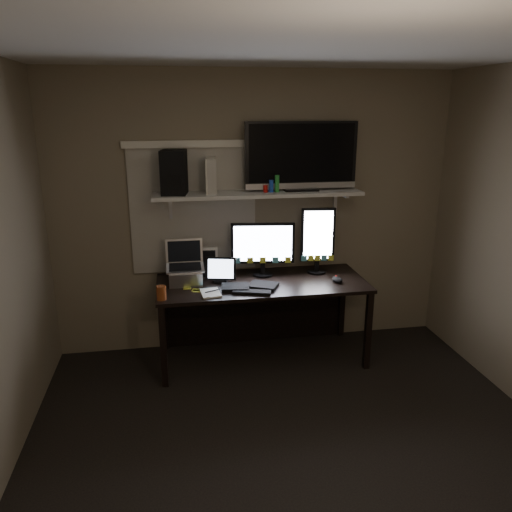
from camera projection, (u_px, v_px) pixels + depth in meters
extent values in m
plane|color=black|center=(302.00, 464.00, 3.18)|extent=(3.60, 3.60, 0.00)
plane|color=silver|center=(315.00, 40.00, 2.46)|extent=(3.60, 3.60, 0.00)
plane|color=#746753|center=(255.00, 214.00, 4.52)|extent=(3.60, 0.00, 3.60)
cube|color=#BAB6A7|center=(194.00, 211.00, 4.40)|extent=(1.10, 0.02, 1.10)
cube|color=black|center=(262.00, 283.00, 4.32)|extent=(1.80, 0.75, 0.03)
cube|color=black|center=(255.00, 307.00, 4.76)|extent=(1.80, 0.02, 0.70)
cube|color=black|center=(163.00, 347.00, 3.97)|extent=(0.05, 0.05, 0.70)
cube|color=black|center=(368.00, 331.00, 4.25)|extent=(0.05, 0.05, 0.70)
cube|color=black|center=(164.00, 314.00, 4.60)|extent=(0.05, 0.05, 0.70)
cube|color=black|center=(342.00, 302.00, 4.88)|extent=(0.05, 0.05, 0.70)
cube|color=beige|center=(258.00, 194.00, 4.29)|extent=(1.80, 0.35, 0.03)
cube|color=black|center=(263.00, 249.00, 4.41)|extent=(0.56, 0.13, 0.49)
cube|color=black|center=(318.00, 240.00, 4.47)|extent=(0.31, 0.09, 0.61)
cube|color=black|center=(249.00, 287.00, 4.16)|extent=(0.51, 0.31, 0.03)
ellipsoid|color=black|center=(337.00, 280.00, 4.30)|extent=(0.09, 0.13, 0.04)
cube|color=white|center=(211.00, 293.00, 4.04)|extent=(0.17, 0.22, 0.01)
cube|color=black|center=(221.00, 270.00, 4.26)|extent=(0.28, 0.17, 0.23)
cube|color=black|center=(204.00, 262.00, 4.43)|extent=(0.21, 0.12, 0.26)
cube|color=#BABABF|center=(185.00, 264.00, 4.22)|extent=(0.32, 0.26, 0.36)
cylinder|color=brown|center=(161.00, 293.00, 3.90)|extent=(0.09, 0.09, 0.11)
cube|color=black|center=(301.00, 156.00, 4.28)|extent=(0.98, 0.18, 0.59)
cube|color=silver|center=(211.00, 176.00, 4.20)|extent=(0.10, 0.25, 0.29)
cube|color=black|center=(174.00, 172.00, 4.13)|extent=(0.23, 0.27, 0.36)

